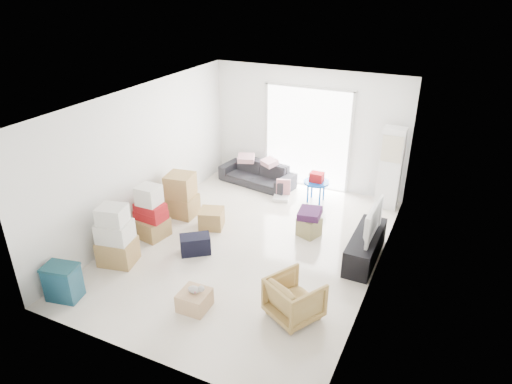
{
  "coord_description": "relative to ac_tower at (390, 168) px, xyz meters",
  "views": [
    {
      "loc": [
        3.15,
        -6.37,
        4.52
      ],
      "look_at": [
        0.04,
        0.2,
        1.01
      ],
      "focal_mm": 32.0,
      "sensor_mm": 36.0,
      "label": 1
    }
  ],
  "objects": [
    {
      "name": "box_stack_b",
      "position": [
        -3.75,
        -3.12,
        -0.42
      ],
      "size": [
        0.59,
        0.59,
        1.04
      ],
      "rotation": [
        0.0,
        0.0,
        -0.06
      ],
      "color": "#9E7A47",
      "rests_on": "room_shell"
    },
    {
      "name": "sofa",
      "position": [
        -2.96,
        -0.15,
        -0.53
      ],
      "size": [
        1.85,
        0.8,
        0.7
      ],
      "primitive_type": "imported",
      "rotation": [
        0.0,
        0.0,
        -0.16
      ],
      "color": "#27272C",
      "rests_on": "room_shell"
    },
    {
      "name": "tv_console",
      "position": [
        0.05,
        -2.17,
        -0.63
      ],
      "size": [
        0.44,
        1.45,
        0.48
      ],
      "primitive_type": "cube",
      "color": "black",
      "rests_on": "room_shell"
    },
    {
      "name": "pillow_left",
      "position": [
        -3.25,
        -0.16,
        -0.12
      ],
      "size": [
        0.46,
        0.41,
        0.12
      ],
      "primitive_type": "cube",
      "rotation": [
        0.0,
        0.0,
        0.36
      ],
      "color": "#C28E95",
      "rests_on": "sofa"
    },
    {
      "name": "armchair",
      "position": [
        -0.53,
        -4.08,
        -0.53
      ],
      "size": [
        0.9,
        0.88,
        0.7
      ],
      "primitive_type": "imported",
      "rotation": [
        0.0,
        0.0,
        2.64
      ],
      "color": "#A8894A",
      "rests_on": "room_shell"
    },
    {
      "name": "storage_bins",
      "position": [
        -3.85,
        -5.19,
        -0.58
      ],
      "size": [
        0.56,
        0.45,
        0.58
      ],
      "rotation": [
        0.0,
        0.0,
        0.2
      ],
      "color": "navy",
      "rests_on": "room_shell"
    },
    {
      "name": "pillow_right",
      "position": [
        -2.65,
        -0.15,
        -0.12
      ],
      "size": [
        0.43,
        0.4,
        0.12
      ],
      "primitive_type": "cube",
      "rotation": [
        0.0,
        0.0,
        -0.54
      ],
      "color": "#C28E95",
      "rests_on": "sofa"
    },
    {
      "name": "kids_table",
      "position": [
        -1.43,
        -0.41,
        -0.39
      ],
      "size": [
        0.55,
        0.55,
        0.67
      ],
      "rotation": [
        0.0,
        0.0,
        0.34
      ],
      "color": "#0A48AA",
      "rests_on": "room_shell"
    },
    {
      "name": "box_stack_c",
      "position": [
        -3.72,
        -2.17,
        -0.44
      ],
      "size": [
        0.61,
        0.59,
        0.9
      ],
      "rotation": [
        0.0,
        0.0,
        0.13
      ],
      "color": "#9E7A47",
      "rests_on": "room_shell"
    },
    {
      "name": "blanket",
      "position": [
        -1.09,
        -1.83,
        -0.44
      ],
      "size": [
        0.43,
        0.43,
        0.14
      ],
      "primitive_type": "cube",
      "rotation": [
        0.0,
        0.0,
        0.08
      ],
      "color": "#421C47",
      "rests_on": "ottoman"
    },
    {
      "name": "television",
      "position": [
        0.05,
        -2.17,
        -0.33
      ],
      "size": [
        0.59,
        1.0,
        0.13
      ],
      "primitive_type": "imported",
      "rotation": [
        0.0,
        0.0,
        1.55
      ],
      "color": "black",
      "rests_on": "tv_console"
    },
    {
      "name": "wood_crate",
      "position": [
        -1.93,
        -4.54,
        -0.73
      ],
      "size": [
        0.44,
        0.44,
        0.28
      ],
      "primitive_type": "cube",
      "rotation": [
        0.0,
        0.0,
        0.03
      ],
      "color": "tan",
      "rests_on": "room_shell"
    },
    {
      "name": "plush_bunny",
      "position": [
        -1.9,
        -4.54,
        -0.53
      ],
      "size": [
        0.25,
        0.15,
        0.13
      ],
      "rotation": [
        0.0,
        0.0,
        -0.09
      ],
      "color": "#B2ADA8",
      "rests_on": "wood_crate"
    },
    {
      "name": "sliding_door",
      "position": [
        -1.95,
        0.33,
        0.37
      ],
      "size": [
        2.1,
        0.04,
        2.33
      ],
      "color": "white",
      "rests_on": "room_shell"
    },
    {
      "name": "duffel_bag",
      "position": [
        -2.72,
        -3.26,
        -0.71
      ],
      "size": [
        0.61,
        0.57,
        0.34
      ],
      "primitive_type": "cube",
      "rotation": [
        0.0,
        0.0,
        0.65
      ],
      "color": "black",
      "rests_on": "room_shell"
    },
    {
      "name": "loose_box",
      "position": [
        -2.91,
        -2.35,
        -0.69
      ],
      "size": [
        0.56,
        0.56,
        0.37
      ],
      "primitive_type": "cube",
      "rotation": [
        0.0,
        0.0,
        0.32
      ],
      "color": "#9E7A47",
      "rests_on": "room_shell"
    },
    {
      "name": "toy_walker",
      "position": [
        -2.13,
        -0.64,
        -0.75
      ],
      "size": [
        0.39,
        0.37,
        0.45
      ],
      "rotation": [
        0.0,
        0.0,
        0.26
      ],
      "color": "silver",
      "rests_on": "room_shell"
    },
    {
      "name": "room_shell",
      "position": [
        -1.95,
        -2.65,
        0.48
      ],
      "size": [
        4.98,
        6.48,
        3.18
      ],
      "color": "white",
      "rests_on": "ground"
    },
    {
      "name": "ac_tower",
      "position": [
        0.0,
        0.0,
        0.0
      ],
      "size": [
        0.45,
        0.3,
        1.75
      ],
      "primitive_type": "cube",
      "color": "white",
      "rests_on": "room_shell"
    },
    {
      "name": "ottoman",
      "position": [
        -1.09,
        -1.83,
        -0.69
      ],
      "size": [
        0.47,
        0.47,
        0.36
      ],
      "primitive_type": "cube",
      "rotation": [
        0.0,
        0.0,
        -0.36
      ],
      "color": "#988B58",
      "rests_on": "room_shell"
    },
    {
      "name": "box_stack_a",
      "position": [
        -3.75,
        -4.08,
        -0.39
      ],
      "size": [
        0.68,
        0.61,
        1.08
      ],
      "rotation": [
        0.0,
        0.0,
        0.19
      ],
      "color": "#9E7A47",
      "rests_on": "room_shell"
    }
  ]
}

